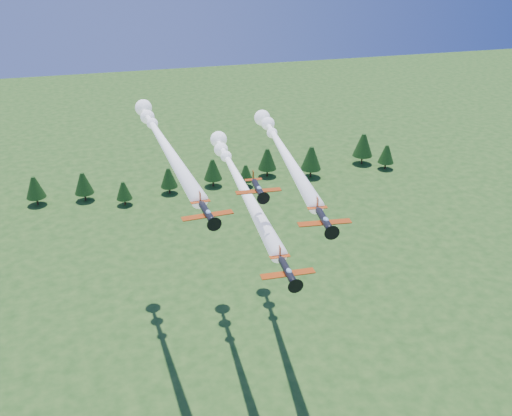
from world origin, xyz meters
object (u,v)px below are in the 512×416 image
object	(u,v)px
plane_lead	(237,177)
plane_left	(161,139)
plane_right	(281,148)
plane_slot	(258,188)

from	to	relation	value
plane_lead	plane_left	size ratio (longest dim) A/B	1.03
plane_right	plane_slot	distance (m)	28.99
plane_right	plane_slot	xyz separation A→B (m)	(-12.22, -26.03, 3.69)
plane_left	plane_slot	size ratio (longest dim) A/B	7.76
plane_lead	plane_right	bearing A→B (deg)	31.81
plane_left	plane_right	distance (m)	24.08
plane_right	plane_slot	size ratio (longest dim) A/B	7.56
plane_lead	plane_left	world-z (taller)	plane_left
plane_slot	plane_lead	bearing A→B (deg)	88.77
plane_left	plane_slot	world-z (taller)	plane_left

